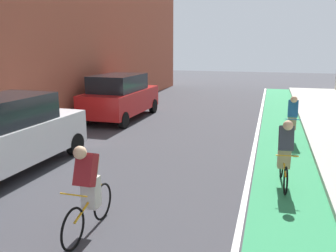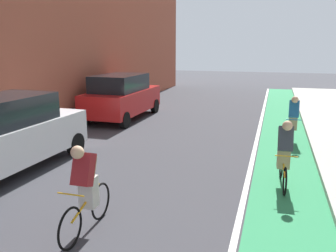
{
  "view_description": "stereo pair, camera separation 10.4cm",
  "coord_description": "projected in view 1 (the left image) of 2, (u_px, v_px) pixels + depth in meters",
  "views": [
    {
      "loc": [
        3.06,
        3.06,
        3.2
      ],
      "look_at": [
        0.32,
        12.34,
        0.98
      ],
      "focal_mm": 37.38,
      "sensor_mm": 36.0,
      "label": 1
    },
    {
      "loc": [
        3.16,
        3.09,
        3.2
      ],
      "look_at": [
        0.32,
        12.34,
        0.98
      ],
      "focal_mm": 37.38,
      "sensor_mm": 36.0,
      "label": 2
    }
  ],
  "objects": [
    {
      "name": "lane_divider_stripe",
      "position": [
        255.0,
        146.0,
        11.4
      ],
      "size": [
        0.12,
        32.75,
        0.0
      ],
      "primitive_type": "cube",
      "color": "white",
      "rests_on": "ground"
    },
    {
      "name": "cyclist_trailing",
      "position": [
        285.0,
        152.0,
        8.05
      ],
      "size": [
        0.48,
        1.68,
        1.6
      ],
      "color": "black",
      "rests_on": "ground"
    },
    {
      "name": "bike_lane_paint",
      "position": [
        284.0,
        148.0,
        11.16
      ],
      "size": [
        1.6,
        32.75,
        0.0
      ],
      "primitive_type": "cube",
      "color": "#2D8451",
      "rests_on": "ground"
    },
    {
      "name": "cyclist_far",
      "position": [
        292.0,
        118.0,
        11.81
      ],
      "size": [
        0.48,
        1.67,
        1.59
      ],
      "color": "black",
      "rests_on": "ground"
    },
    {
      "name": "ground_plane",
      "position": [
        158.0,
        157.0,
        10.27
      ],
      "size": [
        72.05,
        72.05,
        0.0
      ],
      "primitive_type": "plane",
      "color": "#38383D"
    },
    {
      "name": "cyclist_mid",
      "position": [
        88.0,
        187.0,
        5.97
      ],
      "size": [
        0.48,
        1.75,
        1.63
      ],
      "color": "black",
      "rests_on": "ground"
    },
    {
      "name": "parked_suv_red",
      "position": [
        120.0,
        96.0,
        15.49
      ],
      "size": [
        2.06,
        4.62,
        1.98
      ],
      "color": "red",
      "rests_on": "ground"
    },
    {
      "name": "parked_suv_white",
      "position": [
        5.0,
        134.0,
        8.84
      ],
      "size": [
        1.96,
        4.68,
        1.98
      ],
      "color": "silver",
      "rests_on": "ground"
    }
  ]
}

